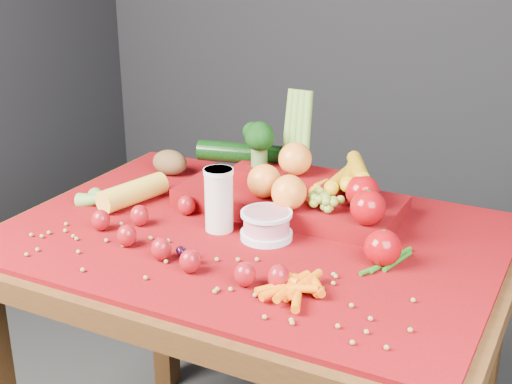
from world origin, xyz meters
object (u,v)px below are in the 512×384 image
at_px(table, 252,276).
at_px(produce_mound, 297,187).
at_px(milk_glass, 219,197).
at_px(yogurt_bowl, 266,224).

bearing_deg(table, produce_mound, 76.61).
bearing_deg(milk_glass, produce_mound, 58.01).
xyz_separation_m(milk_glass, yogurt_bowl, (0.11, 0.01, -0.04)).
bearing_deg(produce_mound, table, -103.39).
height_order(milk_glass, yogurt_bowl, milk_glass).
height_order(milk_glass, produce_mound, produce_mound).
distance_m(table, milk_glass, 0.20).
relative_size(milk_glass, yogurt_bowl, 1.26).
height_order(table, produce_mound, produce_mound).
height_order(yogurt_bowl, produce_mound, produce_mound).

